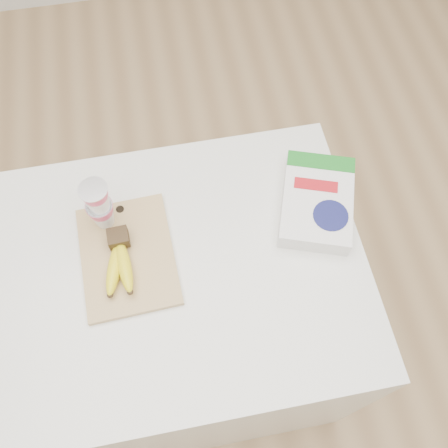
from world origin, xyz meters
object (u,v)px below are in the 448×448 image
Objects in this scene: yogurt_stack at (99,205)px; cereal_box at (317,202)px; cutting_board at (128,256)px; table at (162,322)px; bananas at (119,261)px.

yogurt_stack is 0.53× the size of cereal_box.
cutting_board is at bearing -154.96° from cereal_box.
table is 6.85× the size of yogurt_stack.
cutting_board is 0.14m from yogurt_stack.
cereal_box is at bearing 8.20° from bananas.
cutting_board is 0.04m from bananas.
yogurt_stack is at bearing 110.24° from cutting_board.
table is 3.59× the size of cutting_board.
yogurt_stack is at bearing 101.18° from bananas.
bananas is 0.50m from cereal_box.
yogurt_stack reaches higher than table.
table is 0.43m from bananas.
yogurt_stack reaches higher than cereal_box.
cereal_box is (0.47, 0.05, 0.02)m from cutting_board.
cutting_board is 0.48m from cereal_box.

